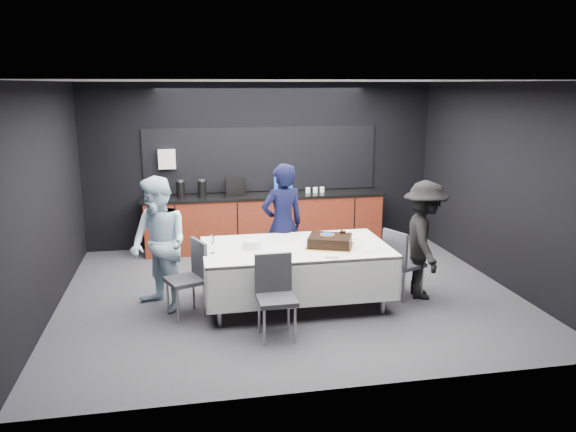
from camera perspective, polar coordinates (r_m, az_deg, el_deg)
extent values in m
plane|color=#3D3C41|center=(7.68, 0.14, -7.81)|extent=(6.00, 6.00, 0.00)
cube|color=white|center=(7.17, 0.15, 13.56)|extent=(6.00, 5.00, 0.04)
cube|color=black|center=(9.73, -2.66, 5.20)|extent=(6.00, 0.04, 2.80)
cube|color=black|center=(4.93, 5.68, -2.86)|extent=(6.00, 0.04, 2.80)
cube|color=black|center=(7.36, -23.47, 1.47)|extent=(0.04, 5.00, 2.80)
cube|color=black|center=(8.39, 20.72, 3.05)|extent=(0.04, 5.00, 2.80)
cube|color=#571A0D|center=(9.62, -2.34, -0.66)|extent=(4.00, 0.60, 0.90)
cube|color=black|center=(9.52, -2.37, 2.09)|extent=(4.10, 0.64, 0.04)
cube|color=black|center=(9.70, -2.65, 5.77)|extent=(4.00, 0.03, 1.10)
cube|color=white|center=(9.55, -12.20, 5.67)|extent=(0.28, 0.12, 0.32)
cylinder|color=black|center=(9.39, -10.86, 2.64)|extent=(0.14, 0.14, 0.26)
cylinder|color=black|center=(9.40, -8.73, 2.73)|extent=(0.14, 0.14, 0.26)
cube|color=black|center=(9.43, -5.39, 2.99)|extent=(0.32, 0.24, 0.30)
cylinder|color=blue|center=(9.57, -1.24, 3.13)|extent=(0.07, 0.07, 0.28)
cylinder|color=orange|center=(9.59, -0.53, 3.10)|extent=(0.07, 0.07, 0.26)
cylinder|color=blue|center=(9.54, 0.26, 3.11)|extent=(0.07, 0.07, 0.28)
cylinder|color=white|center=(9.64, 2.04, 2.63)|extent=(0.08, 0.08, 0.09)
cylinder|color=white|center=(9.67, 2.79, 2.66)|extent=(0.08, 0.08, 0.09)
cylinder|color=white|center=(9.70, 3.48, 2.68)|extent=(0.08, 0.08, 0.09)
cylinder|color=#99999E|center=(9.37, -10.90, 3.51)|extent=(0.12, 0.12, 0.03)
cylinder|color=#99999E|center=(9.37, -8.76, 3.60)|extent=(0.12, 0.12, 0.03)
cylinder|color=#99999E|center=(6.60, -6.99, -8.06)|extent=(0.06, 0.06, 0.75)
cylinder|color=#99999E|center=(7.54, -7.52, -5.33)|extent=(0.06, 0.06, 0.75)
cylinder|color=#99999E|center=(7.00, 9.69, -6.89)|extent=(0.06, 0.06, 0.75)
cylinder|color=#99999E|center=(7.89, 7.17, -4.46)|extent=(0.06, 0.06, 0.75)
cube|color=silver|center=(7.07, 0.76, -3.20)|extent=(2.32, 1.32, 0.04)
cube|color=silver|center=(6.55, 1.90, -7.01)|extent=(2.32, 0.02, 0.55)
cube|color=silver|center=(7.75, -0.21, -3.74)|extent=(2.32, 0.02, 0.55)
cube|color=silver|center=(7.02, -8.53, -5.74)|extent=(0.02, 1.32, 0.55)
cube|color=silver|center=(7.45, 9.48, -4.64)|extent=(0.02, 1.32, 0.55)
cube|color=gold|center=(7.05, 4.28, -3.05)|extent=(0.69, 0.63, 0.01)
cube|color=black|center=(7.04, 4.28, -2.56)|extent=(0.63, 0.58, 0.11)
cube|color=black|center=(7.02, 4.29, -2.06)|extent=(0.63, 0.58, 0.01)
cylinder|color=orange|center=(7.07, 4.01, -1.88)|extent=(0.18, 0.18, 0.00)
cylinder|color=#1942BB|center=(7.07, 4.01, -1.85)|extent=(0.15, 0.15, 0.01)
sphere|color=black|center=(7.17, 5.44, -1.56)|extent=(0.04, 0.04, 0.04)
sphere|color=black|center=(7.14, 5.68, -1.63)|extent=(0.04, 0.04, 0.04)
sphere|color=black|center=(7.13, 5.37, -1.64)|extent=(0.04, 0.04, 0.04)
cylinder|color=white|center=(6.98, -3.66, -2.85)|extent=(0.23, 0.23, 0.10)
cylinder|color=white|center=(6.72, -1.52, -3.88)|extent=(0.18, 0.18, 0.01)
cylinder|color=white|center=(7.49, 6.43, -2.15)|extent=(0.22, 0.22, 0.01)
cylinder|color=white|center=(6.98, 8.31, -3.35)|extent=(0.19, 0.19, 0.01)
cylinder|color=white|center=(7.40, 0.75, -2.25)|extent=(0.20, 0.20, 0.01)
cube|color=white|center=(6.62, 4.43, -4.10)|extent=(0.18, 0.14, 0.03)
cylinder|color=white|center=(6.83, -7.67, -3.74)|extent=(0.06, 0.06, 0.00)
cylinder|color=white|center=(6.81, -7.68, -3.24)|extent=(0.01, 0.01, 0.12)
cylinder|color=white|center=(6.78, -7.71, -2.34)|extent=(0.05, 0.05, 0.10)
cube|color=#303036|center=(6.93, -10.40, -6.45)|extent=(0.54, 0.54, 0.05)
cube|color=#303036|center=(6.92, -9.03, -4.25)|extent=(0.19, 0.41, 0.45)
cylinder|color=#99999E|center=(7.11, -12.13, -8.01)|extent=(0.03, 0.03, 0.44)
cylinder|color=#99999E|center=(6.81, -11.12, -8.93)|extent=(0.03, 0.03, 0.44)
cylinder|color=#99999E|center=(7.22, -9.58, -7.56)|extent=(0.03, 0.03, 0.44)
cylinder|color=#99999E|center=(6.93, -8.47, -8.43)|extent=(0.03, 0.03, 0.44)
cube|color=#303036|center=(7.58, 11.74, -4.80)|extent=(0.55, 0.55, 0.05)
cube|color=#303036|center=(7.37, 10.80, -3.23)|extent=(0.21, 0.40, 0.45)
cylinder|color=#99999E|center=(7.66, 13.47, -6.51)|extent=(0.03, 0.03, 0.44)
cylinder|color=#99999E|center=(7.88, 11.63, -5.86)|extent=(0.03, 0.03, 0.44)
cylinder|color=#99999E|center=(7.42, 11.69, -7.06)|extent=(0.03, 0.03, 0.44)
cylinder|color=#99999E|center=(7.65, 9.85, -6.37)|extent=(0.03, 0.03, 0.44)
cube|color=#303036|center=(6.24, -1.17, -8.50)|extent=(0.43, 0.43, 0.05)
cube|color=#303036|center=(6.33, -1.51, -5.77)|extent=(0.42, 0.05, 0.45)
cylinder|color=#99999E|center=(6.15, -2.43, -11.18)|extent=(0.03, 0.03, 0.44)
cylinder|color=#99999E|center=(6.21, 0.72, -10.92)|extent=(0.03, 0.03, 0.44)
cylinder|color=#99999E|center=(6.46, -2.96, -9.96)|extent=(0.03, 0.03, 0.44)
cylinder|color=#99999E|center=(6.51, 0.04, -9.72)|extent=(0.03, 0.03, 0.44)
imported|color=black|center=(7.77, -0.56, -0.92)|extent=(0.71, 0.56, 1.72)
imported|color=silver|center=(7.08, -12.96, -2.84)|extent=(1.00, 1.03, 1.68)
imported|color=black|center=(7.54, 13.65, -2.38)|extent=(0.78, 1.11, 1.56)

